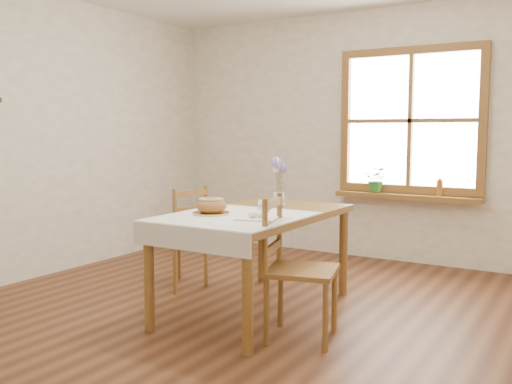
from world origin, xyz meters
TOP-DOWN VIEW (x-y plane):
  - ground at (0.00, 0.00)m, footprint 5.00×5.00m
  - room_walls at (0.00, 0.00)m, footprint 4.60×5.10m
  - window at (0.50, 2.47)m, footprint 1.46×0.08m
  - window_sill at (0.50, 2.40)m, footprint 1.46×0.20m
  - dining_table at (0.00, 0.30)m, footprint 0.90×1.60m
  - table_linen at (0.00, -0.00)m, footprint 0.91×0.99m
  - chair_left at (-0.94, 0.53)m, footprint 0.50×0.48m
  - chair_right at (0.55, -0.03)m, footprint 0.55×0.54m
  - bread_plate at (-0.18, -0.01)m, footprint 0.31×0.31m
  - bread_loaf at (-0.18, -0.01)m, footprint 0.22×0.22m
  - egg_napkin at (0.21, -0.04)m, footprint 0.31×0.28m
  - eggs at (0.21, -0.04)m, footprint 0.24×0.22m
  - salt_shaker at (0.11, 0.27)m, footprint 0.05×0.05m
  - pepper_shaker at (0.03, 0.31)m, footprint 0.06×0.06m
  - flower_vase at (-0.02, 0.68)m, footprint 0.12×0.12m
  - lavender_bouquet at (-0.02, 0.68)m, footprint 0.16×0.16m
  - potted_plant at (0.18, 2.40)m, footprint 0.24×0.27m
  - amber_bottle at (0.82, 2.40)m, footprint 0.07×0.07m

SIDE VIEW (x-z plane):
  - ground at x=0.00m, z-range 0.00..0.00m
  - chair_left at x=-0.94m, z-range 0.00..0.88m
  - chair_right at x=0.55m, z-range 0.00..0.93m
  - dining_table at x=0.00m, z-range 0.29..1.04m
  - window_sill at x=0.50m, z-range 0.66..0.71m
  - table_linen at x=0.00m, z-range 0.75..0.76m
  - egg_napkin at x=0.21m, z-range 0.76..0.77m
  - bread_plate at x=-0.18m, z-range 0.76..0.77m
  - eggs at x=0.21m, z-range 0.77..0.82m
  - salt_shaker at x=0.11m, z-range 0.76..0.84m
  - flower_vase at x=-0.02m, z-range 0.75..0.85m
  - amber_bottle at x=0.82m, z-range 0.71..0.89m
  - pepper_shaker at x=0.03m, z-range 0.76..0.84m
  - potted_plant at x=0.18m, z-range 0.71..0.92m
  - bread_loaf at x=-0.18m, z-range 0.77..0.89m
  - lavender_bouquet at x=-0.02m, z-range 0.85..1.16m
  - window at x=0.50m, z-range 0.72..2.18m
  - room_walls at x=0.00m, z-range 0.38..3.03m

